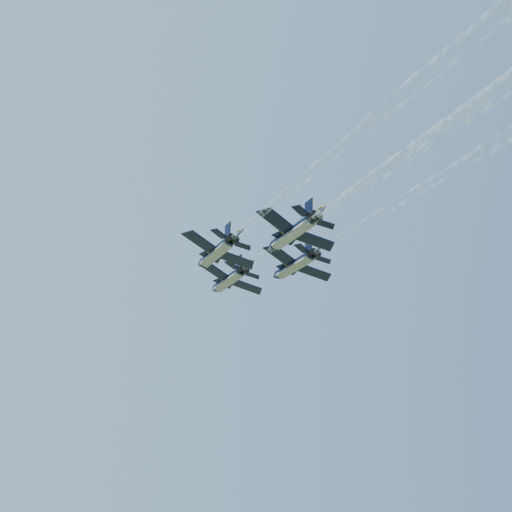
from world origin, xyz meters
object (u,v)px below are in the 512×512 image
object	(u,v)px
jet_left	(216,252)
jet_right	(294,265)
jet_lead	(228,280)
jet_slot	(292,233)

from	to	relation	value
jet_left	jet_right	size ratio (longest dim) A/B	1.00
jet_lead	jet_right	distance (m)	15.15
jet_left	jet_lead	bearing A→B (deg)	60.64
jet_slot	jet_right	bearing A→B (deg)	61.84
jet_right	jet_slot	size ratio (longest dim) A/B	1.00
jet_lead	jet_right	bearing A→B (deg)	-59.06
jet_right	jet_left	bearing A→B (deg)	-177.93
jet_slot	jet_lead	bearing A→B (deg)	90.63
jet_left	jet_slot	distance (m)	15.60
jet_lead	jet_slot	world-z (taller)	same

